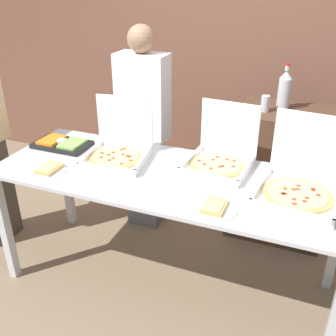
% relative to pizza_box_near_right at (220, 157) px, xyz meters
% --- Properties ---
extents(ground_plane, '(16.00, 16.00, 0.00)m').
position_rel_pizza_box_near_right_xyz_m(ground_plane, '(-0.28, -0.24, -0.96)').
color(ground_plane, '#847056').
extents(brick_wall_behind, '(10.00, 0.06, 2.80)m').
position_rel_pizza_box_near_right_xyz_m(brick_wall_behind, '(-0.28, 1.46, 0.44)').
color(brick_wall_behind, brown).
rests_on(brick_wall_behind, ground_plane).
extents(buffet_table, '(2.29, 0.85, 0.89)m').
position_rel_pizza_box_near_right_xyz_m(buffet_table, '(-0.28, -0.24, -0.18)').
color(buffet_table, silver).
rests_on(buffet_table, ground_plane).
extents(pizza_box_near_right, '(0.43, 0.45, 0.40)m').
position_rel_pizza_box_near_right_xyz_m(pizza_box_near_right, '(0.00, 0.00, 0.00)').
color(pizza_box_near_right, white).
rests_on(pizza_box_near_right, buffet_table).
extents(pizza_box_far_right, '(0.46, 0.47, 0.40)m').
position_rel_pizza_box_near_right_xyz_m(pizza_box_far_right, '(-0.68, -0.14, 0.00)').
color(pizza_box_far_right, white).
rests_on(pizza_box_far_right, buffet_table).
extents(pizza_box_far_left, '(0.49, 0.50, 0.44)m').
position_rel_pizza_box_near_right_xyz_m(pizza_box_far_left, '(0.53, -0.18, 0.01)').
color(pizza_box_far_left, white).
rests_on(pizza_box_far_left, buffet_table).
extents(paper_plate_front_center, '(0.21, 0.21, 0.03)m').
position_rel_pizza_box_near_right_xyz_m(paper_plate_front_center, '(-1.02, -0.48, -0.06)').
color(paper_plate_front_center, white).
rests_on(paper_plate_front_center, buffet_table).
extents(paper_plate_front_left, '(0.26, 0.26, 0.03)m').
position_rel_pizza_box_near_right_xyz_m(paper_plate_front_left, '(0.11, -0.52, -0.06)').
color(paper_plate_front_left, white).
rests_on(paper_plate_front_left, buffet_table).
extents(veggie_tray, '(0.41, 0.24, 0.05)m').
position_rel_pizza_box_near_right_xyz_m(veggie_tray, '(-1.17, -0.12, -0.05)').
color(veggie_tray, black).
rests_on(veggie_tray, buffet_table).
extents(sideboard_podium, '(0.78, 0.56, 1.09)m').
position_rel_pizza_box_near_right_xyz_m(sideboard_podium, '(0.35, 0.72, -0.41)').
color(sideboard_podium, '#4C3323').
rests_on(sideboard_podium, ground_plane).
extents(soda_bottle, '(0.10, 0.10, 0.35)m').
position_rel_pizza_box_near_right_xyz_m(soda_bottle, '(0.28, 0.76, 0.28)').
color(soda_bottle, '#B7BCC1').
rests_on(soda_bottle, sideboard_podium).
extents(soda_can_silver, '(0.07, 0.07, 0.12)m').
position_rel_pizza_box_near_right_xyz_m(soda_can_silver, '(0.17, 0.64, 0.19)').
color(soda_can_silver, silver).
rests_on(soda_can_silver, sideboard_podium).
extents(person_guest_plaid, '(0.40, 0.22, 1.71)m').
position_rel_pizza_box_near_right_xyz_m(person_guest_plaid, '(-0.75, 0.41, -0.06)').
color(person_guest_plaid, slate).
rests_on(person_guest_plaid, ground_plane).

